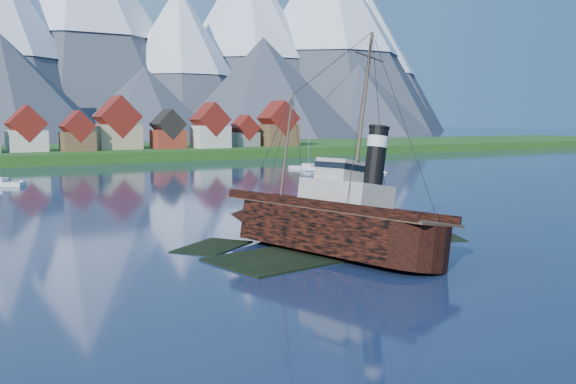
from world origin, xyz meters
TOP-DOWN VIEW (x-y plane):
  - ground at (0.00, 0.00)m, footprint 1400.00×1400.00m
  - shoal at (1.78, 2.15)m, footprint 31.71×21.24m
  - shore_bank at (0.00, 170.00)m, footprint 600.00×80.00m
  - seawall at (0.00, 132.00)m, footprint 600.00×2.50m
  - tugboat_wreck at (-0.76, -0.87)m, footprint 6.47×27.88m
  - sailboat_d at (59.87, 67.99)m, footprint 5.52×9.32m
  - sailboat_e at (53.69, 84.48)m, footprint 6.49×10.85m

SIDE VIEW (x-z plane):
  - shoal at x=1.78m, z-range -0.92..0.22m
  - ground at x=0.00m, z-range 0.00..0.00m
  - shore_bank at x=0.00m, z-range -1.60..1.60m
  - seawall at x=0.00m, z-range -1.00..1.00m
  - sailboat_e at x=53.69m, z-range -5.90..6.44m
  - sailboat_d at x=59.87m, z-range -5.94..6.51m
  - tugboat_wreck at x=-0.76m, z-range -8.26..13.84m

